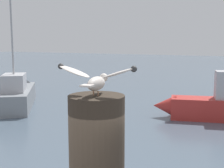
% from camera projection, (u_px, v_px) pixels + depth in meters
% --- Properties ---
extents(mooring_post, '(0.41, 0.41, 1.05)m').
position_uv_depth(mooring_post, '(97.00, 165.00, 2.24)').
color(mooring_post, '#382D23').
rests_on(mooring_post, harbor_quay).
extents(seagull, '(0.60, 0.39, 0.22)m').
position_uv_depth(seagull, '(96.00, 79.00, 2.15)').
color(seagull, tan).
rests_on(seagull, mooring_post).
extents(boat_grey, '(4.04, 4.88, 4.96)m').
position_uv_depth(boat_grey, '(18.00, 93.00, 14.29)').
color(boat_grey, gray).
rests_on(boat_grey, ground_plane).
extents(boat_red, '(4.04, 1.89, 1.88)m').
position_uv_depth(boat_red, '(208.00, 104.00, 11.68)').
color(boat_red, '#B72D28').
rests_on(boat_red, ground_plane).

